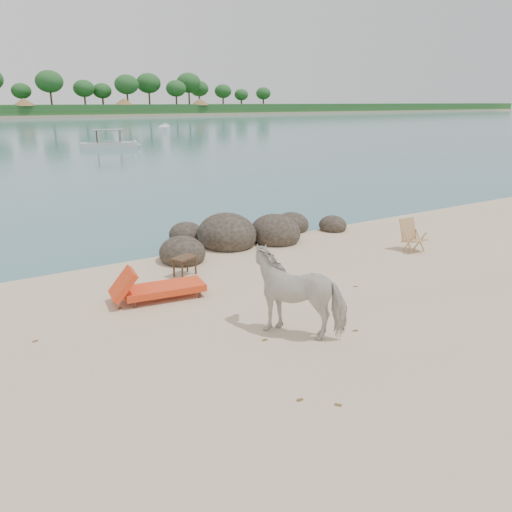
{
  "coord_description": "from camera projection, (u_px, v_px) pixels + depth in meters",
  "views": [
    {
      "loc": [
        -5.19,
        -6.07,
        3.97
      ],
      "look_at": [
        -0.09,
        2.0,
        1.0
      ],
      "focal_mm": 35.0,
      "sensor_mm": 36.0,
      "label": 1
    }
  ],
  "objects": [
    {
      "name": "boat_far",
      "position": [
        164.0,
        127.0,
        71.85
      ],
      "size": [
        3.97,
        5.95,
        0.7
      ],
      "primitive_type": null,
      "rotation": [
        0.0,
        0.0,
        1.09
      ],
      "color": "silver",
      "rests_on": "water"
    },
    {
      "name": "boulders",
      "position": [
        242.0,
        236.0,
        14.48
      ],
      "size": [
        6.41,
        2.98,
        1.25
      ],
      "rotation": [
        0.0,
        0.0,
        -0.39
      ],
      "color": "black",
      "rests_on": "ground"
    },
    {
      "name": "lounge_chair",
      "position": [
        164.0,
        285.0,
        10.36
      ],
      "size": [
        2.15,
        1.0,
        0.62
      ],
      "primitive_type": null,
      "rotation": [
        0.0,
        0.0,
        -0.14
      ],
      "color": "red",
      "rests_on": "ground"
    },
    {
      "name": "cow",
      "position": [
        299.0,
        292.0,
        8.79
      ],
      "size": [
        1.74,
        1.87,
        1.49
      ],
      "primitive_type": "imported",
      "rotation": [
        0.0,
        0.0,
        3.83
      ],
      "color": "silver",
      "rests_on": "ground"
    },
    {
      "name": "side_table",
      "position": [
        185.0,
        267.0,
        11.74
      ],
      "size": [
        0.66,
        0.55,
        0.45
      ],
      "primitive_type": null,
      "rotation": [
        0.0,
        0.0,
        0.39
      ],
      "color": "#332114",
      "rests_on": "ground"
    },
    {
      "name": "dead_leaves",
      "position": [
        319.0,
        346.0,
        8.46
      ],
      "size": [
        8.5,
        6.49,
        0.0
      ],
      "color": "brown",
      "rests_on": "ground"
    },
    {
      "name": "deck_chair",
      "position": [
        415.0,
        237.0,
        13.58
      ],
      "size": [
        0.6,
        0.65,
        0.87
      ],
      "primitive_type": null,
      "rotation": [
        0.0,
        0.0,
        -0.07
      ],
      "color": "tan",
      "rests_on": "ground"
    },
    {
      "name": "boat_mid",
      "position": [
        108.0,
        132.0,
        43.74
      ],
      "size": [
        5.63,
        2.36,
        2.68
      ],
      "primitive_type": null,
      "rotation": [
        0.0,
        0.0,
        -0.21
      ],
      "color": "#B9B9B4",
      "rests_on": "water"
    }
  ]
}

